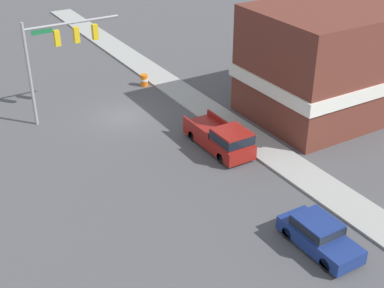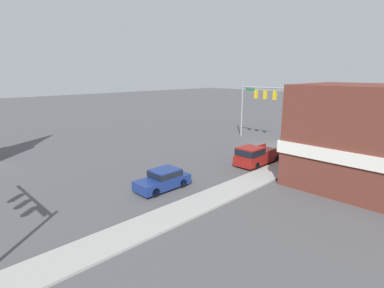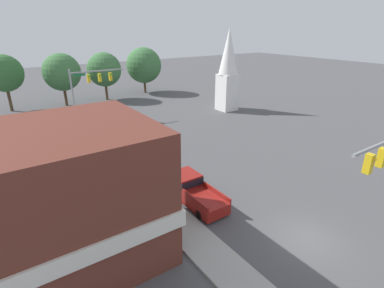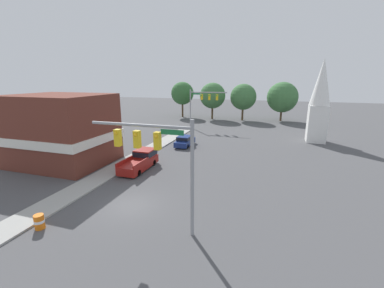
% 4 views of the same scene
% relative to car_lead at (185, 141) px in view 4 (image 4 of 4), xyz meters
% --- Properties ---
extents(ground_plane, '(200.00, 200.00, 0.00)m').
position_rel_car_lead_xyz_m(ground_plane, '(1.93, -17.79, -0.77)').
color(ground_plane, '#4C4C4F').
extents(sidewalk_curb, '(2.40, 60.00, 0.14)m').
position_rel_car_lead_xyz_m(sidewalk_curb, '(-3.77, -17.79, -0.70)').
color(sidewalk_curb, '#9E9E99').
rests_on(sidewalk_curb, ground).
extents(near_signal_assembly, '(6.65, 0.49, 7.14)m').
position_rel_car_lead_xyz_m(near_signal_assembly, '(5.29, -19.87, 4.45)').
color(near_signal_assembly, gray).
rests_on(near_signal_assembly, ground).
extents(far_signal_assembly, '(7.09, 0.49, 7.29)m').
position_rel_car_lead_xyz_m(far_signal_assembly, '(-1.25, 13.51, 4.58)').
color(far_signal_assembly, gray).
rests_on(far_signal_assembly, ground).
extents(car_lead, '(1.81, 4.21, 1.49)m').
position_rel_car_lead_xyz_m(car_lead, '(0.00, 0.00, 0.00)').
color(car_lead, black).
rests_on(car_lead, ground).
extents(pickup_truck_parked, '(2.01, 5.39, 1.83)m').
position_rel_car_lead_xyz_m(pickup_truck_parked, '(-1.37, -10.08, 0.13)').
color(pickup_truck_parked, black).
rests_on(pickup_truck_parked, ground).
extents(construction_barrel, '(0.63, 0.63, 0.96)m').
position_rel_car_lead_xyz_m(construction_barrel, '(-1.97, -22.20, -0.29)').
color(construction_barrel, orange).
rests_on(construction_barrel, ground).
extents(corner_brick_building, '(10.19, 8.43, 7.64)m').
position_rel_car_lead_xyz_m(corner_brick_building, '(-10.41, -11.02, 2.96)').
color(corner_brick_building, brown).
rests_on(corner_brick_building, ground).
extents(church_steeple, '(2.88, 2.88, 12.12)m').
position_rel_car_lead_xyz_m(church_steeple, '(17.88, 8.50, 5.57)').
color(church_steeple, white).
rests_on(church_steeple, ground).
extents(backdrop_tree_left_far, '(5.47, 5.47, 8.48)m').
position_rel_car_lead_xyz_m(backdrop_tree_left_far, '(-9.93, 26.57, 4.96)').
color(backdrop_tree_left_far, '#4C3823').
rests_on(backdrop_tree_left_far, ground).
extents(backdrop_tree_left_mid, '(5.88, 5.88, 8.35)m').
position_rel_car_lead_xyz_m(backdrop_tree_left_mid, '(-2.12, 25.41, 4.63)').
color(backdrop_tree_left_mid, '#4C3823').
rests_on(backdrop_tree_left_mid, ground).
extents(backdrop_tree_center, '(5.77, 5.77, 8.14)m').
position_rel_car_lead_xyz_m(backdrop_tree_center, '(4.85, 25.70, 4.48)').
color(backdrop_tree_center, '#4C3823').
rests_on(backdrop_tree_center, ground).
extents(backdrop_tree_right_mid, '(6.64, 6.64, 8.56)m').
position_rel_car_lead_xyz_m(backdrop_tree_right_mid, '(13.16, 27.42, 4.46)').
color(backdrop_tree_right_mid, '#4C3823').
rests_on(backdrop_tree_right_mid, ground).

